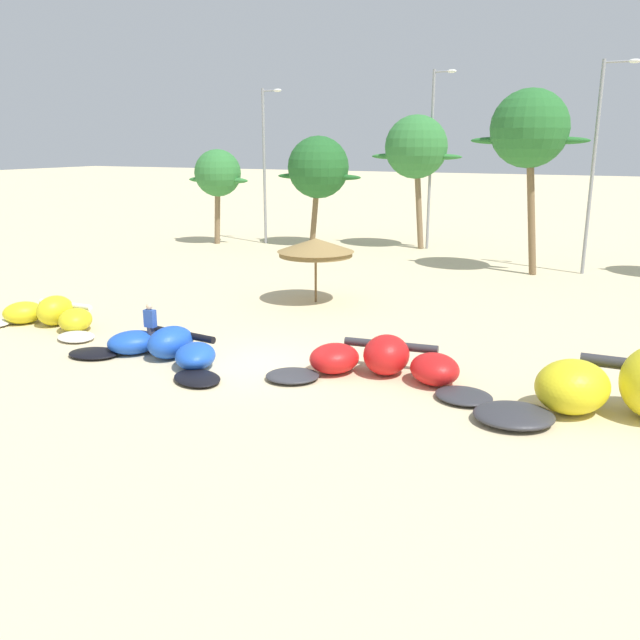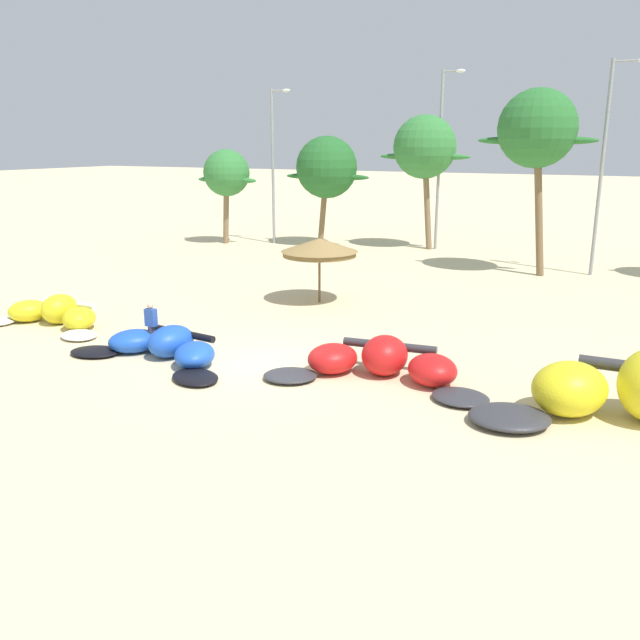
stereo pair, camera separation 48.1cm
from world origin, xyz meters
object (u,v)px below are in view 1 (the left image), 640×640
kite_left (49,316)px  kite_left_of_center (164,348)px  lamppost_west_center (432,153)px  lamppost_east_center (596,159)px  kite_center (383,363)px  palm_left (318,168)px  palm_center_left (530,130)px  palm_left_of_gap (416,148)px  beach_umbrella_near_van (316,247)px  person_by_umbrellas (151,328)px  lamppost_west (265,160)px  palm_leftmost (218,174)px

kite_left → kite_left_of_center: kite_left is taller
lamppost_west_center → lamppost_east_center: 10.66m
kite_left_of_center → kite_center: size_ratio=0.93×
lamppost_west_center → kite_center: bearing=-76.7°
palm_left → lamppost_west_center: 7.16m
kite_left → kite_left_of_center: 6.31m
lamppost_west_center → palm_center_left: bearing=-42.5°
kite_center → palm_left_of_gap: bearing=105.7°
kite_left_of_center → lamppost_east_center: (10.66, 20.42, 5.31)m
kite_center → palm_center_left: size_ratio=0.73×
palm_left_of_gap → palm_center_left: (7.49, -5.78, 0.91)m
kite_left_of_center → lamppost_east_center: size_ratio=0.60×
beach_umbrella_near_van → palm_left: 16.13m
kite_left_of_center → palm_left: bearing=104.0°
kite_center → person_by_umbrellas: size_ratio=4.10×
kite_left_of_center → lamppost_west: 24.99m
kite_left_of_center → palm_left_of_gap: (0.09, 24.87, 5.80)m
palm_leftmost → person_by_umbrellas: bearing=-61.7°
palm_center_left → lamppost_east_center: (3.08, 1.32, -1.40)m
palm_left_of_gap → kite_center: bearing=-74.3°
palm_leftmost → palm_left_of_gap: (12.09, 3.68, 1.65)m
palm_leftmost → palm_left: 6.55m
beach_umbrella_near_van → kite_left_of_center: bearing=-95.7°
kite_left → palm_leftmost: (-5.83, 19.90, 4.11)m
palm_center_left → lamppost_east_center: size_ratio=0.88×
palm_leftmost → palm_left: bearing=19.4°
kite_left → kite_left_of_center: bearing=-11.9°
lamppost_west → lamppost_east_center: bearing=-6.4°
palm_leftmost → kite_left: bearing=-73.7°
palm_center_left → person_by_umbrellas: bearing=-114.3°
kite_left → palm_center_left: size_ratio=0.65×
kite_left_of_center → lamppost_west_center: lamppost_west_center is taller
person_by_umbrellas → palm_center_left: (8.40, 18.64, 6.27)m
palm_leftmost → palm_left: (6.17, 2.17, 0.41)m
person_by_umbrellas → kite_left_of_center: bearing=-28.5°
lamppost_west → palm_center_left: bearing=-11.9°
kite_left → kite_center: 12.83m
palm_leftmost → lamppost_west: bearing=28.2°
kite_left → palm_leftmost: 21.14m
palm_center_left → kite_left: bearing=-127.7°
palm_leftmost → lamppost_west: (2.73, 1.46, 0.86)m
kite_center → lamppost_east_center: 20.12m
kite_center → palm_left: 25.66m
beach_umbrella_near_van → person_by_umbrellas: beach_umbrella_near_van is taller
kite_left → beach_umbrella_near_van: bearing=47.2°
lamppost_west → lamppost_west_center: lamppost_west_center is taller
palm_left_of_gap → palm_center_left: size_ratio=0.90×
kite_left_of_center → palm_center_left: size_ratio=0.68×
kite_left_of_center → palm_leftmost: size_ratio=1.01×
lamppost_west_center → lamppost_east_center: lamppost_west_center is taller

